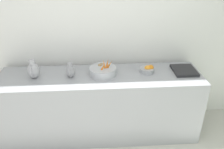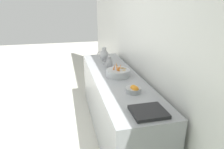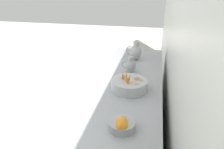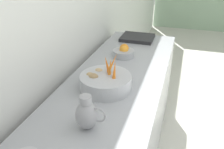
{
  "view_description": "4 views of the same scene",
  "coord_description": "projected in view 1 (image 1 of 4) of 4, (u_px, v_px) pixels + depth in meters",
  "views": [
    {
      "loc": [
        1.22,
        -0.13,
        2.38
      ],
      "look_at": [
        -1.39,
        0.05,
        1.0
      ],
      "focal_mm": 37.72,
      "sensor_mm": 36.0,
      "label": 1
    },
    {
      "loc": [
        -0.77,
        2.64,
        1.97
      ],
      "look_at": [
        -1.38,
        0.11,
        1.04
      ],
      "focal_mm": 32.08,
      "sensor_mm": 36.0,
      "label": 2
    },
    {
      "loc": [
        -1.74,
        1.71,
        1.89
      ],
      "look_at": [
        -1.33,
        -0.17,
        1.03
      ],
      "focal_mm": 32.97,
      "sensor_mm": 36.0,
      "label": 3
    },
    {
      "loc": [
        -1.05,
        -1.39,
        1.77
      ],
      "look_at": [
        -1.44,
        -0.16,
        1.11
      ],
      "focal_mm": 37.96,
      "sensor_mm": 36.0,
      "label": 4
    }
  ],
  "objects": [
    {
      "name": "metal_pitcher_tall",
      "position": [
        33.0,
        70.0,
        2.96
      ],
      "size": [
        0.21,
        0.15,
        0.25
      ],
      "color": "#A3A3A8",
      "rests_on": "prep_counter"
    },
    {
      "name": "metal_pitcher_short",
      "position": [
        70.0,
        71.0,
        2.99
      ],
      "size": [
        0.17,
        0.12,
        0.2
      ],
      "color": "#939399",
      "rests_on": "prep_counter"
    },
    {
      "name": "orange_bowl",
      "position": [
        148.0,
        69.0,
        3.14
      ],
      "size": [
        0.19,
        0.19,
        0.1
      ],
      "color": "#9EA0A5",
      "rests_on": "prep_counter"
    },
    {
      "name": "tile_wall_left",
      "position": [
        135.0,
        23.0,
        3.24
      ],
      "size": [
        0.1,
        8.94,
        3.0
      ],
      "primitive_type": "cube",
      "color": "white",
      "rests_on": "ground_plane"
    },
    {
      "name": "vegetable_colander",
      "position": [
        103.0,
        71.0,
        3.07
      ],
      "size": [
        0.35,
        0.35,
        0.23
      ],
      "color": "#ADAFB5",
      "rests_on": "prep_counter"
    },
    {
      "name": "prep_counter",
      "position": [
        101.0,
        105.0,
        3.29
      ],
      "size": [
        0.69,
        2.68,
        0.94
      ],
      "primitive_type": "cube",
      "color": "#9EA0A5",
      "rests_on": "ground_plane"
    },
    {
      "name": "counter_sink_basin",
      "position": [
        184.0,
        70.0,
        3.17
      ],
      "size": [
        0.34,
        0.3,
        0.04
      ],
      "primitive_type": "cube",
      "color": "#232326",
      "rests_on": "prep_counter"
    }
  ]
}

